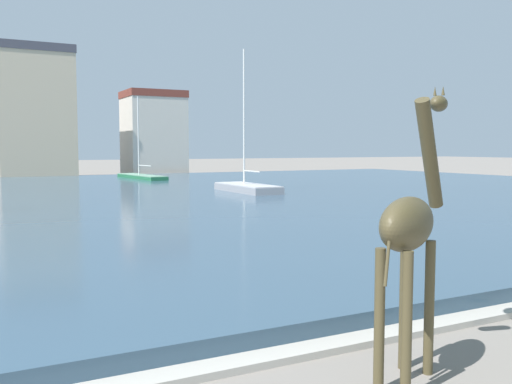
{
  "coord_description": "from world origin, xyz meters",
  "views": [
    {
      "loc": [
        -6.66,
        -0.66,
        3.22
      ],
      "look_at": [
        -0.7,
        10.82,
        2.2
      ],
      "focal_mm": 39.49,
      "sensor_mm": 36.0,
      "label": 1
    }
  ],
  "objects": [
    {
      "name": "sailboat_green",
      "position": [
        7.54,
        50.3,
        0.41
      ],
      "size": [
        2.49,
        9.6,
        7.87
      ],
      "color": "#236B42",
      "rests_on": "ground"
    },
    {
      "name": "giraffe_statue",
      "position": [
        -1.29,
        5.12,
        2.12
      ],
      "size": [
        2.22,
        1.47,
        4.15
      ],
      "color": "#4C4228",
      "rests_on": "ground"
    },
    {
      "name": "townhouse_end_terrace",
      "position": [
        -0.09,
        60.94,
        6.68
      ],
      "size": [
        7.3,
        7.29,
        13.33
      ],
      "color": "#C6B293",
      "rests_on": "ground"
    },
    {
      "name": "harbor_water",
      "position": [
        0.0,
        32.62,
        0.21
      ],
      "size": [
        82.94,
        51.6,
        0.42
      ],
      "primitive_type": "cube",
      "color": "#334C60",
      "rests_on": "ground"
    },
    {
      "name": "sailboat_grey",
      "position": [
        9.28,
        31.87,
        0.49
      ],
      "size": [
        2.0,
        6.89,
        9.43
      ],
      "color": "#939399",
      "rests_on": "ground"
    },
    {
      "name": "townhouse_tall_gabled",
      "position": [
        12.68,
        62.0,
        4.81
      ],
      "size": [
        6.49,
        5.86,
        9.6
      ],
      "color": "beige",
      "rests_on": "ground"
    },
    {
      "name": "quay_edge_coping",
      "position": [
        0.0,
        6.57,
        0.06
      ],
      "size": [
        82.94,
        0.5,
        0.12
      ],
      "primitive_type": "cube",
      "color": "#ADA89E",
      "rests_on": "ground"
    }
  ]
}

